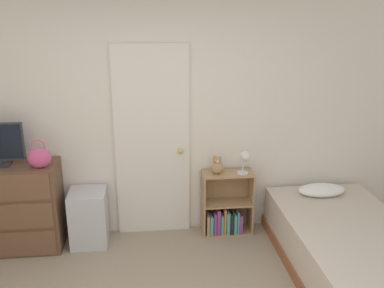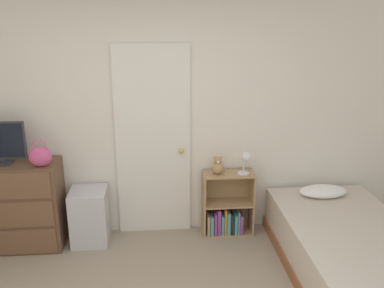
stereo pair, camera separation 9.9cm
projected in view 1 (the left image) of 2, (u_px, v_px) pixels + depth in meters
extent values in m
cube|color=silver|center=(156.00, 120.00, 4.52)|extent=(10.00, 0.06, 2.55)
cube|color=silver|center=(152.00, 143.00, 4.54)|extent=(0.79, 0.04, 2.08)
sphere|color=gold|center=(181.00, 151.00, 4.56)|extent=(0.06, 0.06, 0.06)
cube|color=brown|center=(14.00, 207.00, 4.37)|extent=(0.94, 0.43, 0.93)
cube|color=brown|center=(11.00, 245.00, 4.25)|extent=(0.87, 0.01, 0.27)
cube|color=brown|center=(7.00, 217.00, 4.16)|extent=(0.87, 0.01, 0.27)
cube|color=brown|center=(3.00, 188.00, 4.06)|extent=(0.87, 0.01, 0.27)
cube|color=#2D2D33|center=(2.00, 165.00, 4.21)|extent=(0.17, 0.16, 0.01)
cylinder|color=#2D2D33|center=(1.00, 162.00, 4.20)|extent=(0.04, 0.04, 0.04)
ellipsoid|color=#C64C7F|center=(39.00, 158.00, 4.12)|extent=(0.22, 0.14, 0.20)
torus|color=#C64C7F|center=(38.00, 146.00, 4.08)|extent=(0.14, 0.01, 0.14)
cube|color=silver|center=(89.00, 217.00, 4.51)|extent=(0.38, 0.39, 0.59)
cube|color=tan|center=(203.00, 204.00, 4.69)|extent=(0.02, 0.26, 0.71)
cube|color=tan|center=(251.00, 202.00, 4.74)|extent=(0.02, 0.26, 0.71)
cube|color=tan|center=(226.00, 231.00, 4.82)|extent=(0.51, 0.26, 0.02)
cube|color=tan|center=(227.00, 203.00, 4.71)|extent=(0.51, 0.26, 0.02)
cube|color=tan|center=(228.00, 174.00, 4.61)|extent=(0.51, 0.26, 0.02)
cube|color=tan|center=(225.00, 198.00, 4.83)|extent=(0.55, 0.01, 0.71)
cube|color=tan|center=(208.00, 224.00, 4.72)|extent=(0.03, 0.15, 0.23)
cube|color=teal|center=(211.00, 224.00, 4.73)|extent=(0.04, 0.17, 0.21)
cube|color=#8C3F8C|center=(214.00, 222.00, 4.73)|extent=(0.03, 0.17, 0.25)
cube|color=#8C3F8C|center=(217.00, 219.00, 4.75)|extent=(0.04, 0.22, 0.29)
cube|color=teal|center=(221.00, 223.00, 4.73)|extent=(0.03, 0.15, 0.22)
cube|color=orange|center=(224.00, 220.00, 4.73)|extent=(0.02, 0.16, 0.30)
cube|color=teal|center=(227.00, 221.00, 4.76)|extent=(0.04, 0.19, 0.25)
cube|color=black|center=(231.00, 221.00, 4.76)|extent=(0.03, 0.20, 0.24)
cube|color=teal|center=(234.00, 222.00, 4.77)|extent=(0.03, 0.19, 0.22)
cube|color=teal|center=(237.00, 220.00, 4.76)|extent=(0.02, 0.18, 0.26)
cube|color=#8C3F8C|center=(239.00, 222.00, 4.78)|extent=(0.04, 0.20, 0.21)
sphere|color=tan|center=(217.00, 168.00, 4.57)|extent=(0.13, 0.13, 0.13)
sphere|color=tan|center=(217.00, 160.00, 4.55)|extent=(0.08, 0.08, 0.08)
sphere|color=silver|center=(218.00, 162.00, 4.51)|extent=(0.03, 0.03, 0.03)
sphere|color=tan|center=(214.00, 157.00, 4.53)|extent=(0.03, 0.03, 0.03)
sphere|color=tan|center=(220.00, 157.00, 4.54)|extent=(0.03, 0.03, 0.03)
cylinder|color=silver|center=(243.00, 173.00, 4.59)|extent=(0.13, 0.13, 0.01)
cylinder|color=silver|center=(243.00, 166.00, 4.57)|extent=(0.01, 0.01, 0.15)
sphere|color=silver|center=(246.00, 156.00, 4.52)|extent=(0.11, 0.11, 0.11)
cube|color=brown|center=(346.00, 265.00, 4.09)|extent=(1.14, 1.98, 0.12)
cube|color=beige|center=(349.00, 243.00, 4.02)|extent=(1.10, 1.92, 0.36)
ellipsoid|color=white|center=(321.00, 190.00, 4.63)|extent=(0.51, 0.28, 0.12)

